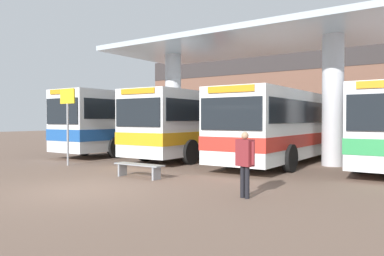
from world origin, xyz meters
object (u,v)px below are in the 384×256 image
(transit_bus_center_bay, at_px, (203,122))
(pedestrian_waiting, at_px, (245,158))
(transit_bus_left_bay, at_px, (146,120))
(parked_car_street, at_px, (204,129))
(transit_bus_right_bay, at_px, (291,124))
(waiting_bench_near_pillar, at_px, (139,167))
(info_sign_platform, at_px, (68,111))

(transit_bus_center_bay, xyz_separation_m, pedestrian_waiting, (6.36, -7.94, -0.81))
(transit_bus_left_bay, bearing_deg, pedestrian_waiting, 140.82)
(parked_car_street, bearing_deg, transit_bus_right_bay, -45.99)
(transit_bus_center_bay, relative_size, transit_bus_right_bay, 0.87)
(transit_bus_right_bay, distance_m, pedestrian_waiting, 8.81)
(transit_bus_center_bay, height_order, transit_bus_right_bay, transit_bus_center_bay)
(transit_bus_right_bay, relative_size, waiting_bench_near_pillar, 6.22)
(pedestrian_waiting, bearing_deg, transit_bus_right_bay, 117.36)
(parked_car_street, bearing_deg, pedestrian_waiting, -55.70)
(transit_bus_center_bay, distance_m, info_sign_platform, 6.85)
(parked_car_street, bearing_deg, info_sign_platform, -72.75)
(transit_bus_left_bay, bearing_deg, transit_bus_center_bay, 170.24)
(transit_bus_center_bay, height_order, parked_car_street, transit_bus_center_bay)
(transit_bus_center_bay, bearing_deg, parked_car_street, -58.53)
(transit_bus_left_bay, distance_m, info_sign_platform, 7.28)
(info_sign_platform, relative_size, parked_car_street, 0.69)
(transit_bus_right_bay, distance_m, info_sign_platform, 9.92)
(transit_bus_left_bay, distance_m, waiting_bench_near_pillar, 10.30)
(pedestrian_waiting, bearing_deg, waiting_bench_near_pillar, -177.03)
(transit_bus_center_bay, relative_size, info_sign_platform, 3.20)
(parked_car_street, bearing_deg, transit_bus_left_bay, -71.35)
(pedestrian_waiting, height_order, parked_car_street, parked_car_street)
(transit_bus_left_bay, bearing_deg, transit_bus_right_bay, 178.63)
(transit_bus_center_bay, distance_m, parked_car_street, 17.42)
(transit_bus_left_bay, xyz_separation_m, transit_bus_center_bay, (4.55, -0.73, -0.09))
(transit_bus_left_bay, xyz_separation_m, parked_car_street, (-4.87, 13.90, -0.93))
(transit_bus_center_bay, bearing_deg, transit_bus_left_bay, -10.36)
(transit_bus_center_bay, height_order, info_sign_platform, transit_bus_center_bay)
(transit_bus_left_bay, height_order, pedestrian_waiting, transit_bus_left_bay)
(pedestrian_waiting, relative_size, parked_car_street, 0.35)
(transit_bus_left_bay, relative_size, pedestrian_waiting, 7.40)
(transit_bus_left_bay, bearing_deg, info_sign_platform, 104.36)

